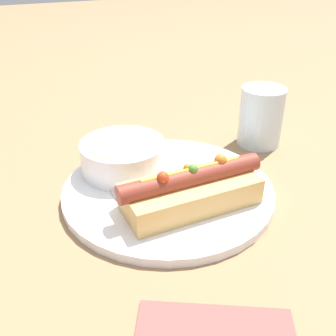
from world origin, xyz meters
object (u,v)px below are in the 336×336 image
soup_bowl (123,155)px  spoon (103,177)px  hot_dog (191,190)px  drinking_glass (261,117)px

soup_bowl → spoon: (-0.04, -0.01, -0.02)m
hot_dog → spoon: bearing=127.6°
soup_bowl → drinking_glass: 0.25m
spoon → drinking_glass: 0.29m
spoon → drinking_glass: drinking_glass is taller
soup_bowl → drinking_glass: size_ratio=1.23×
hot_dog → soup_bowl: 0.13m
soup_bowl → spoon: soup_bowl is taller
hot_dog → drinking_glass: bearing=32.4°
soup_bowl → spoon: bearing=-159.9°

